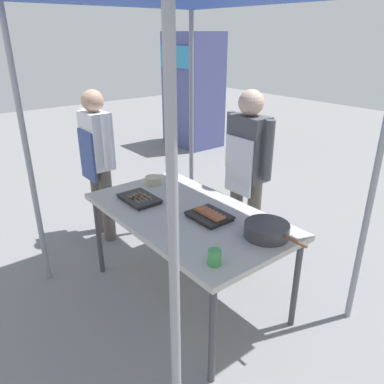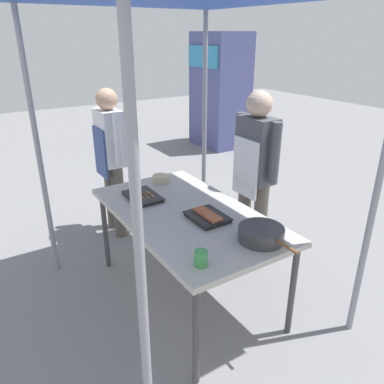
{
  "view_description": "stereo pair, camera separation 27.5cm",
  "coord_description": "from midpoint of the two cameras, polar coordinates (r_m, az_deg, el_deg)",
  "views": [
    {
      "loc": [
        1.98,
        -1.53,
        1.98
      ],
      "look_at": [
        0.0,
        0.05,
        0.9
      ],
      "focal_mm": 35.23,
      "sensor_mm": 36.0,
      "label": 1
    },
    {
      "loc": [
        2.14,
        -1.31,
        1.98
      ],
      "look_at": [
        0.0,
        0.05,
        0.9
      ],
      "focal_mm": 35.23,
      "sensor_mm": 36.0,
      "label": 2
    }
  ],
  "objects": [
    {
      "name": "ground_plane",
      "position": [
        3.19,
        1.77,
        -15.3
      ],
      "size": [
        18.0,
        18.0,
        0.0
      ],
      "primitive_type": "plane",
      "color": "slate"
    },
    {
      "name": "stall_table",
      "position": [
        2.81,
        1.94,
        -4.08
      ],
      "size": [
        1.6,
        0.9,
        0.75
      ],
      "color": "#B7B2A8",
      "rests_on": "ground"
    },
    {
      "name": "stall_canopy",
      "position": [
        2.51,
        2.43,
        26.34
      ],
      "size": [
        2.1,
        1.8,
        2.23
      ],
      "color": "gray",
      "rests_on": "ground"
    },
    {
      "name": "tray_grilled_sausages",
      "position": [
        2.69,
        5.28,
        -3.77
      ],
      "size": [
        0.3,
        0.24,
        0.05
      ],
      "color": "black",
      "rests_on": "stall_table"
    },
    {
      "name": "tray_meat_skewers",
      "position": [
        3.02,
        -4.9,
        -0.74
      ],
      "size": [
        0.34,
        0.23,
        0.04
      ],
      "color": "black",
      "rests_on": "stall_table"
    },
    {
      "name": "cooking_wok",
      "position": [
        2.47,
        13.63,
        -6.21
      ],
      "size": [
        0.45,
        0.29,
        0.09
      ],
      "color": "#38383A",
      "rests_on": "stall_table"
    },
    {
      "name": "condiment_bowl",
      "position": [
        3.34,
        -2.41,
        1.98
      ],
      "size": [
        0.15,
        0.15,
        0.06
      ],
      "primitive_type": "cylinder",
      "color": "#BFB28C",
      "rests_on": "stall_table"
    },
    {
      "name": "drink_cup_near_edge",
      "position": [
        2.17,
        5.05,
        -10.08
      ],
      "size": [
        0.08,
        0.08,
        0.1
      ],
      "primitive_type": "cylinder",
      "color": "#3F994C",
      "rests_on": "stall_table"
    },
    {
      "name": "vendor_woman",
      "position": [
        3.3,
        11.87,
        3.74
      ],
      "size": [
        0.52,
        0.23,
        1.56
      ],
      "rotation": [
        0.0,
        0.0,
        3.14
      ],
      "color": "#595147",
      "rests_on": "ground"
    },
    {
      "name": "customer_nearby",
      "position": [
        3.81,
        -10.2,
        5.93
      ],
      "size": [
        0.52,
        0.22,
        1.5
      ],
      "color": "#595147",
      "rests_on": "ground"
    },
    {
      "name": "neighbor_stall_left",
      "position": [
        7.11,
        5.4,
        15.01
      ],
      "size": [
        0.97,
        0.76,
        2.0
      ],
      "color": "#4C518C",
      "rests_on": "ground"
    }
  ]
}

